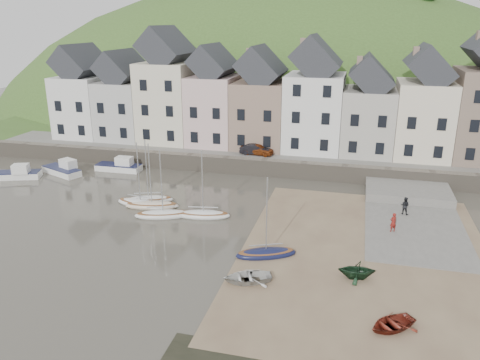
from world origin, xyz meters
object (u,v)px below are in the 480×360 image
(rowboat_white, at_px, (247,277))
(person_dark, at_px, (405,206))
(rowboat_green, at_px, (357,270))
(sailboat_0, at_px, (141,203))
(rowboat_red, at_px, (392,324))
(car_right, at_px, (256,149))
(car_left, at_px, (257,149))
(person_red, at_px, (393,222))

(rowboat_white, xyz_separation_m, person_dark, (10.83, 14.51, 0.52))
(rowboat_white, relative_size, rowboat_green, 1.31)
(sailboat_0, bearing_deg, person_dark, 9.04)
(rowboat_green, height_order, rowboat_red, rowboat_green)
(sailboat_0, height_order, rowboat_red, sailboat_0)
(person_dark, distance_m, car_right, 19.22)
(sailboat_0, relative_size, rowboat_white, 1.96)
(rowboat_white, distance_m, rowboat_green, 7.31)
(rowboat_white, xyz_separation_m, rowboat_green, (6.96, 2.22, 0.31))
(sailboat_0, height_order, rowboat_white, sailboat_0)
(car_left, bearing_deg, car_right, 98.19)
(person_dark, bearing_deg, car_right, -13.94)
(rowboat_green, distance_m, rowboat_red, 5.50)
(sailboat_0, xyz_separation_m, rowboat_red, (21.78, -13.63, 0.10))
(rowboat_red, bearing_deg, person_dark, 134.06)
(sailboat_0, height_order, person_dark, sailboat_0)
(car_right, bearing_deg, rowboat_green, -152.76)
(person_red, distance_m, car_right, 20.93)
(sailboat_0, distance_m, person_dark, 23.92)
(rowboat_red, xyz_separation_m, person_red, (0.66, 13.31, 0.57))
(sailboat_0, relative_size, person_red, 3.93)
(rowboat_red, bearing_deg, car_left, 166.35)
(person_red, relative_size, person_dark, 1.02)
(rowboat_red, height_order, person_dark, person_dark)
(person_dark, bearing_deg, car_left, -14.18)
(rowboat_green, distance_m, person_red, 8.63)
(person_dark, bearing_deg, rowboat_green, 92.74)
(rowboat_red, distance_m, person_dark, 17.50)
(person_dark, bearing_deg, rowboat_white, 73.48)
(person_red, bearing_deg, person_dark, -136.52)
(rowboat_white, height_order, car_left, car_left)
(sailboat_0, bearing_deg, car_right, 61.93)
(rowboat_red, relative_size, car_left, 0.75)
(car_right, bearing_deg, rowboat_red, -153.78)
(rowboat_white, height_order, car_right, car_right)
(rowboat_red, bearing_deg, rowboat_green, 161.76)
(rowboat_white, distance_m, car_right, 25.84)
(sailboat_0, xyz_separation_m, rowboat_white, (12.79, -10.75, 0.13))
(car_right, bearing_deg, person_red, -135.58)
(rowboat_green, height_order, car_left, car_left)
(rowboat_red, height_order, car_left, car_left)
(person_dark, bearing_deg, person_red, 94.07)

